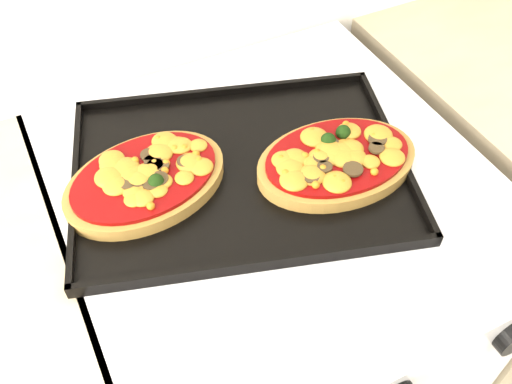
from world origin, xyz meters
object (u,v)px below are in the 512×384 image
stove (267,328)px  pizza_left (145,179)px  baking_tray (240,167)px  pizza_right (337,160)px

stove → pizza_left: pizza_left is taller
baking_tray → pizza_left: 0.13m
pizza_left → pizza_right: same height
stove → pizza_right: size_ratio=3.97×
stove → baking_tray: bearing=151.8°
stove → baking_tray: 0.47m
stove → pizza_right: (0.08, -0.04, 0.48)m
stove → pizza_left: size_ratio=4.01×
stove → baking_tray: size_ratio=1.98×
baking_tray → pizza_right: pizza_right is taller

